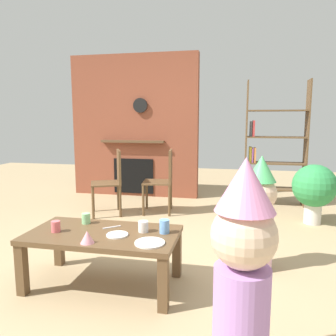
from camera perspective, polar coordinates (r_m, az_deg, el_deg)
ground_plane at (r=3.20m, az=-4.25°, el=-15.77°), size 12.00×12.00×0.00m
brick_fireplace_feature at (r=5.67m, az=-5.89°, el=7.18°), size 2.20×0.28×2.40m
bookshelf at (r=5.25m, az=17.56°, el=3.28°), size 0.90×0.28×1.90m
coffee_table at (r=2.67m, az=-11.31°, el=-12.32°), size 1.18×0.62×0.44m
paper_cup_near_left at (r=2.61m, az=-4.36°, el=-10.18°), size 0.08×0.08×0.09m
paper_cup_near_right at (r=2.74m, az=-19.07°, el=-9.65°), size 0.07×0.07×0.09m
paper_cup_center at (r=2.88m, az=-14.17°, el=-8.56°), size 0.07×0.07×0.09m
paper_cup_far_left at (r=2.57m, az=-0.63°, el=-10.20°), size 0.08×0.08×0.11m
paper_plate_front at (r=2.56m, az=-8.88°, el=-11.49°), size 0.17×0.17×0.01m
paper_plate_rear at (r=2.38m, az=-3.22°, el=-12.95°), size 0.22×0.22×0.01m
birthday_cake_slice at (r=2.44m, az=-13.98°, el=-11.65°), size 0.10×0.10×0.09m
table_fork at (r=2.75m, az=-9.82°, el=-10.18°), size 0.13×0.11×0.01m
child_with_cone_hat at (r=1.66m, az=12.93°, el=-16.90°), size 0.32×0.32×1.14m
child_in_pink at (r=2.96m, az=15.79°, el=-7.10°), size 0.28×0.28×1.01m
dining_chair_left at (r=4.58m, az=-9.71°, el=-1.75°), size 0.53×0.53×0.90m
dining_chair_middle at (r=4.58m, az=-0.71°, el=-1.63°), size 0.45×0.45×0.90m
potted_plant_tall at (r=4.50m, az=24.24°, el=-3.15°), size 0.54×0.54×0.76m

